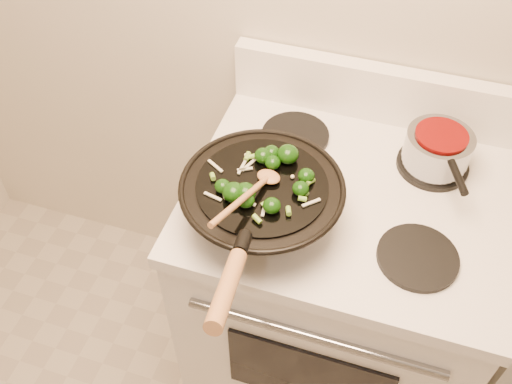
% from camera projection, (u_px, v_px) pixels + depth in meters
% --- Properties ---
extents(stove, '(0.78, 0.67, 1.08)m').
position_uv_depth(stove, '(332.00, 290.00, 1.73)').
color(stove, white).
rests_on(stove, ground).
extents(wok, '(0.37, 0.61, 0.25)m').
position_uv_depth(wok, '(262.00, 201.00, 1.27)').
color(wok, black).
rests_on(wok, stove).
extents(stirfry, '(0.27, 0.23, 0.04)m').
position_uv_depth(stirfry, '(264.00, 178.00, 1.23)').
color(stirfry, '#0F3307').
rests_on(stirfry, wok).
extents(wooden_spoon, '(0.09, 0.24, 0.08)m').
position_uv_depth(wooden_spoon, '(253.00, 190.00, 1.19)').
color(wooden_spoon, '#A36C40').
rests_on(wooden_spoon, wok).
extents(saucepan, '(0.16, 0.26, 0.10)m').
position_uv_depth(saucepan, '(438.00, 149.00, 1.40)').
color(saucepan, gray).
rests_on(saucepan, stove).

